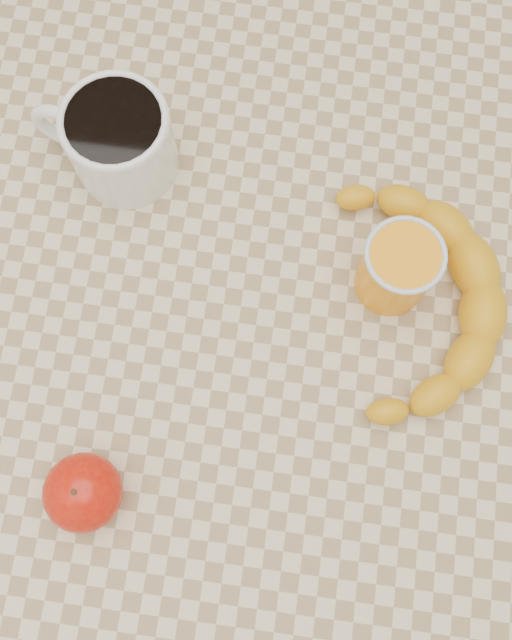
# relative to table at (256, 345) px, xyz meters

# --- Properties ---
(ground) EXTENTS (3.00, 3.00, 0.00)m
(ground) POSITION_rel_table_xyz_m (0.00, 0.00, -0.66)
(ground) COLOR tan
(ground) RESTS_ON ground
(table) EXTENTS (0.80, 0.80, 0.75)m
(table) POSITION_rel_table_xyz_m (0.00, 0.00, 0.00)
(table) COLOR beige
(table) RESTS_ON ground
(coffee_mug) EXTENTS (0.15, 0.11, 0.08)m
(coffee_mug) POSITION_rel_table_xyz_m (-0.15, 0.15, 0.13)
(coffee_mug) COLOR white
(coffee_mug) RESTS_ON table
(orange_juice_glass) EXTENTS (0.07, 0.07, 0.08)m
(orange_juice_glass) POSITION_rel_table_xyz_m (0.12, 0.06, 0.13)
(orange_juice_glass) COLOR #FF9308
(orange_juice_glass) RESTS_ON table
(apple) EXTENTS (0.09, 0.09, 0.06)m
(apple) POSITION_rel_table_xyz_m (-0.12, -0.17, 0.12)
(apple) COLOR #A70C05
(apple) RESTS_ON table
(banana) EXTENTS (0.22, 0.29, 0.04)m
(banana) POSITION_rel_table_xyz_m (0.14, 0.04, 0.11)
(banana) COLOR gold
(banana) RESTS_ON table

